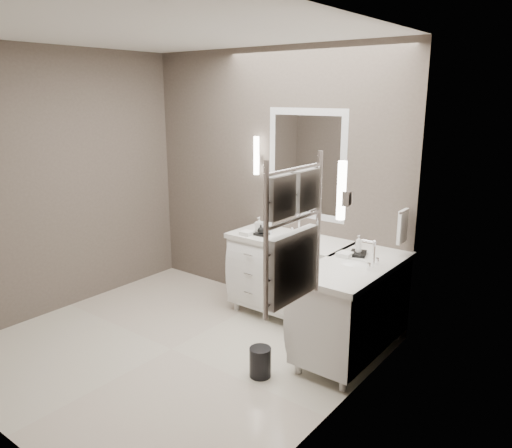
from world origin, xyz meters
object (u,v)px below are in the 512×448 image
Objects in this scene: vanity_right at (353,304)px; waste_bin at (260,362)px; vanity_back at (290,272)px; towel_ladder at (293,242)px.

waste_bin is at bearing -119.25° from vanity_right.
vanity_right reaches higher than waste_bin.
vanity_right is 0.94m from waste_bin.
vanity_right is 5.00× the size of waste_bin.
vanity_back reaches higher than waste_bin.
vanity_back is 1.38× the size of towel_ladder.
towel_ladder is 1.52m from waste_bin.
vanity_right is at bearing 99.84° from towel_ladder.
vanity_back is 1.00× the size of vanity_right.
waste_bin is (-0.43, -0.76, -0.36)m from vanity_right.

